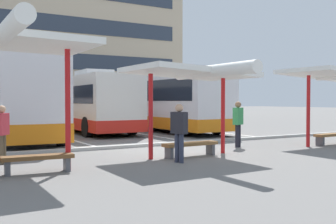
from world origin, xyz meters
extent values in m
plane|color=slate|center=(0.00, 0.00, 0.00)|extent=(160.00, 160.00, 0.00)
cube|color=#C6B293|center=(0.00, 32.87, 7.45)|extent=(36.02, 10.35, 14.89)
cube|color=#2D3847|center=(0.00, 27.66, 2.05)|extent=(33.14, 0.08, 1.64)
cube|color=#2D3847|center=(0.00, 27.66, 5.77)|extent=(33.14, 0.08, 1.64)
cube|color=#2D3847|center=(0.00, 27.66, 9.50)|extent=(33.14, 0.08, 1.64)
cube|color=silver|center=(-4.01, 7.70, 1.87)|extent=(3.10, 12.00, 3.19)
cube|color=orange|center=(-4.01, 7.70, 0.62)|extent=(3.14, 12.05, 0.70)
cube|color=black|center=(-4.01, 7.70, 2.44)|extent=(3.07, 11.06, 0.96)
cube|color=black|center=(-3.67, 13.60, 2.26)|extent=(2.12, 0.20, 1.92)
cube|color=silver|center=(-4.10, 6.22, 3.65)|extent=(1.57, 2.28, 0.36)
cylinder|color=black|center=(-2.66, 11.97, 0.50)|extent=(0.36, 1.02, 1.00)
cylinder|color=black|center=(-5.37, 3.43, 0.50)|extent=(0.36, 1.02, 1.00)
cylinder|color=black|center=(-3.17, 3.30, 0.50)|extent=(0.36, 1.02, 1.00)
cube|color=silver|center=(0.20, 10.11, 1.68)|extent=(2.73, 10.70, 2.82)
cube|color=red|center=(0.20, 10.11, 0.57)|extent=(2.77, 10.74, 0.59)
cube|color=black|center=(0.20, 10.11, 2.09)|extent=(2.75, 9.85, 0.90)
cube|color=black|center=(0.28, 15.41, 2.02)|extent=(2.27, 0.11, 1.69)
cube|color=silver|center=(0.18, 8.78, 3.27)|extent=(1.58, 2.22, 0.36)
cylinder|color=black|center=(-0.93, 13.86, 0.50)|extent=(0.31, 1.00, 1.00)
cylinder|color=black|center=(1.44, 13.82, 0.50)|extent=(0.31, 1.00, 1.00)
cylinder|color=black|center=(-1.04, 6.40, 0.50)|extent=(0.31, 1.00, 1.00)
cylinder|color=black|center=(1.34, 6.36, 0.50)|extent=(0.31, 1.00, 1.00)
cube|color=silver|center=(4.20, 8.54, 1.86)|extent=(2.70, 11.35, 3.17)
cube|color=orange|center=(4.20, 8.54, 0.59)|extent=(2.74, 11.39, 0.62)
cube|color=black|center=(4.20, 8.54, 2.33)|extent=(2.71, 10.45, 1.12)
cube|color=black|center=(4.09, 14.17, 2.24)|extent=(2.19, 0.12, 1.90)
cube|color=silver|center=(4.22, 7.13, 3.62)|extent=(1.54, 2.23, 0.36)
cylinder|color=black|center=(2.98, 12.58, 0.50)|extent=(0.32, 1.01, 1.00)
cylinder|color=black|center=(5.27, 12.62, 0.50)|extent=(0.32, 1.01, 1.00)
cylinder|color=black|center=(3.12, 4.47, 0.50)|extent=(0.32, 1.01, 1.00)
cylinder|color=black|center=(5.42, 4.51, 0.50)|extent=(0.32, 1.01, 1.00)
cube|color=white|center=(-2.08, 8.79, 0.00)|extent=(0.16, 14.00, 0.01)
cube|color=white|center=(2.08, 8.79, 0.00)|extent=(0.16, 14.00, 0.01)
cube|color=white|center=(6.24, 8.79, 0.00)|extent=(0.16, 14.00, 0.01)
cylinder|color=red|center=(-4.49, -2.15, 1.57)|extent=(0.14, 0.14, 3.14)
cylinder|color=white|center=(-6.18, -3.43, 3.19)|extent=(0.36, 4.39, 0.36)
cube|color=brown|center=(-5.28, -2.29, 0.40)|extent=(1.74, 0.54, 0.10)
cube|color=#4C4C51|center=(-5.99, -2.25, 0.17)|extent=(0.14, 0.34, 0.35)
cube|color=#4C4C51|center=(-4.58, -2.34, 0.17)|extent=(0.14, 0.34, 0.35)
cylinder|color=red|center=(-1.78, -1.61, 1.30)|extent=(0.14, 0.14, 2.61)
cylinder|color=red|center=(0.99, -1.61, 1.30)|extent=(0.14, 0.14, 2.61)
cube|color=white|center=(-0.40, -1.61, 2.69)|extent=(3.78, 2.85, 0.33)
cylinder|color=white|center=(-0.40, -2.89, 2.66)|extent=(0.36, 3.77, 0.36)
cube|color=brown|center=(-0.40, -1.72, 0.40)|extent=(1.97, 0.53, 0.10)
cube|color=#4C4C51|center=(-1.22, -1.76, 0.17)|extent=(0.14, 0.34, 0.35)
cube|color=#4C4C51|center=(0.43, -1.67, 0.17)|extent=(0.14, 0.34, 0.35)
cylinder|color=red|center=(5.01, -1.80, 1.38)|extent=(0.14, 0.14, 2.76)
cube|color=white|center=(6.54, -1.80, 2.84)|extent=(4.07, 2.73, 0.40)
cube|color=brown|center=(6.54, -1.78, 0.40)|extent=(2.00, 0.48, 0.10)
cube|color=#4C4C51|center=(5.69, -1.81, 0.17)|extent=(0.13, 0.34, 0.35)
cube|color=#ADADA8|center=(0.00, 1.42, 0.06)|extent=(44.00, 0.24, 0.12)
cylinder|color=brown|center=(-5.78, -0.24, 0.41)|extent=(0.14, 0.14, 0.82)
cylinder|color=brown|center=(-5.88, -0.37, 0.41)|extent=(0.14, 0.14, 0.82)
cube|color=#BF333F|center=(-5.83, -0.30, 1.13)|extent=(0.45, 0.52, 0.61)
sphere|color=tan|center=(-5.83, -0.30, 1.54)|extent=(0.22, 0.22, 0.22)
cylinder|color=black|center=(2.48, -0.59, 0.43)|extent=(0.14, 0.14, 0.87)
cylinder|color=black|center=(2.64, -0.51, 0.43)|extent=(0.14, 0.14, 0.87)
cube|color=#338C4C|center=(2.56, -0.55, 1.19)|extent=(0.55, 0.42, 0.65)
sphere|color=#936B4C|center=(2.56, -0.55, 1.64)|extent=(0.24, 0.24, 0.24)
cylinder|color=#33384C|center=(-1.42, -2.54, 0.42)|extent=(0.14, 0.14, 0.84)
cylinder|color=#33384C|center=(-1.37, -2.70, 0.42)|extent=(0.14, 0.14, 0.84)
cube|color=#26262D|center=(-1.39, -2.62, 1.15)|extent=(0.35, 0.53, 0.63)
sphere|color=tan|center=(-1.39, -2.62, 1.58)|extent=(0.23, 0.23, 0.23)
camera|label=1|loc=(-7.47, -12.35, 1.79)|focal=42.76mm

